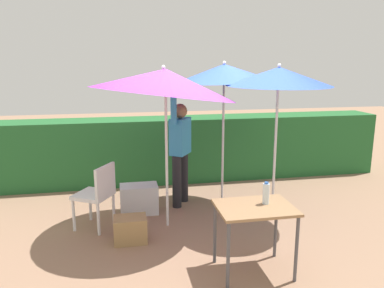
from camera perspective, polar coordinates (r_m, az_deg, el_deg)
ground_plane at (r=5.28m, az=0.63°, el=-12.44°), size 24.00×24.00×0.00m
hedge_row at (r=7.11m, az=-2.86°, el=-0.77°), size 8.00×0.70×1.19m
umbrella_rainbow at (r=5.70m, az=4.92°, el=10.67°), size 1.50×1.49×2.23m
umbrella_orange at (r=4.87m, az=-4.19°, el=9.39°), size 1.93×1.91×2.30m
umbrella_yellow at (r=5.18m, az=13.05°, el=9.93°), size 1.41×1.41×2.20m
person_vendor at (r=5.79m, az=-1.80°, el=-0.41°), size 0.38×0.51×1.88m
chair_plastic at (r=5.21m, az=-14.16°, el=-7.13°), size 0.60×0.60×0.89m
cooler_box at (r=5.71m, az=-8.04°, el=-8.27°), size 0.55×0.33×0.43m
crate_cardboard at (r=4.88m, az=-9.35°, el=-12.70°), size 0.41×0.29×0.32m
folding_table at (r=4.04m, az=9.53°, el=-10.52°), size 0.80×0.60×0.75m
bottle_water at (r=4.06m, az=11.18°, el=-7.38°), size 0.07×0.07×0.24m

